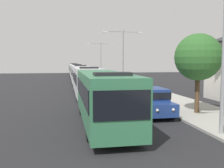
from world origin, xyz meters
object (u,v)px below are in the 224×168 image
object	(u,v)px
white_suv	(153,101)
streetlamp_far	(101,56)
bus_lead	(103,96)
bus_middle	(80,74)
streetlamp_mid	(123,53)
bus_rear	(74,69)
roadside_tree	(198,57)
bus_tail_end	(73,68)
bus_second_in_line	(86,80)
bus_fourth_in_line	(76,71)

from	to	relation	value
white_suv	streetlamp_far	bearing A→B (deg)	87.50
bus_lead	bus_middle	distance (m)	26.66
streetlamp_mid	white_suv	bearing A→B (deg)	-95.77
bus_middle	bus_rear	bearing A→B (deg)	90.00
bus_lead	roadside_tree	size ratio (longest dim) A/B	1.93
bus_middle	white_suv	bearing A→B (deg)	-81.57
bus_tail_end	white_suv	distance (m)	64.48
bus_tail_end	roadside_tree	world-z (taller)	roadside_tree
bus_rear	streetlamp_mid	bearing A→B (deg)	-80.90
bus_lead	bus_rear	xyz separation A→B (m)	(0.00, 52.20, 0.00)
bus_second_in_line	streetlamp_far	world-z (taller)	streetlamp_far
streetlamp_far	roadside_tree	xyz separation A→B (m)	(1.40, -39.34, -0.90)
bus_tail_end	white_suv	bearing A→B (deg)	-86.71
bus_second_in_line	bus_fourth_in_line	distance (m)	26.34
streetlamp_far	roadside_tree	bearing A→B (deg)	-87.97
bus_rear	bus_fourth_in_line	bearing A→B (deg)	-90.00
bus_middle	bus_fourth_in_line	distance (m)	12.60
bus_rear	roadside_tree	size ratio (longest dim) A/B	2.06
bus_fourth_in_line	roadside_tree	world-z (taller)	roadside_tree
bus_rear	roadside_tree	world-z (taller)	roadside_tree
roadside_tree	streetlamp_mid	bearing A→B (deg)	94.64
bus_rear	streetlamp_far	world-z (taller)	streetlamp_far
bus_second_in_line	bus_fourth_in_line	size ratio (longest dim) A/B	1.09
bus_fourth_in_line	white_suv	xyz separation A→B (m)	(3.70, -37.57, -0.66)
bus_rear	bus_lead	bearing A→B (deg)	-90.00
bus_rear	streetlamp_far	distance (m)	13.14
bus_fourth_in_line	white_suv	size ratio (longest dim) A/B	2.44
bus_second_in_line	bus_tail_end	xyz separation A→B (m)	(-0.00, 53.15, -0.00)
bus_fourth_in_line	roadside_tree	xyz separation A→B (m)	(6.79, -37.95, 2.31)
bus_fourth_in_line	bus_rear	distance (m)	12.94
bus_middle	bus_fourth_in_line	bearing A→B (deg)	90.00
bus_rear	white_suv	size ratio (longest dim) A/B	2.50
bus_second_in_line	bus_fourth_in_line	bearing A→B (deg)	90.00
bus_lead	bus_middle	bearing A→B (deg)	90.00
bus_middle	streetlamp_far	size ratio (longest dim) A/B	1.37
bus_tail_end	streetlamp_far	size ratio (longest dim) A/B	1.40
streetlamp_mid	bus_fourth_in_line	bearing A→B (deg)	104.58
white_suv	streetlamp_mid	distance (m)	17.34
bus_tail_end	streetlamp_mid	size ratio (longest dim) A/B	1.39
bus_fourth_in_line	white_suv	distance (m)	37.75
bus_middle	streetlamp_mid	distance (m)	10.28
bus_middle	bus_tail_end	distance (m)	39.41
bus_lead	roadside_tree	xyz separation A→B (m)	(6.79, 1.32, 2.31)
bus_middle	streetlamp_mid	xyz separation A→B (m)	(5.40, -8.15, 3.20)
streetlamp_mid	bus_lead	bearing A→B (deg)	-106.26
bus_second_in_line	white_suv	size ratio (longest dim) A/B	2.65
streetlamp_mid	roadside_tree	world-z (taller)	streetlamp_mid
bus_second_in_line	bus_tail_end	bearing A→B (deg)	90.00
bus_rear	streetlamp_mid	distance (m)	34.27
bus_middle	bus_tail_end	world-z (taller)	same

